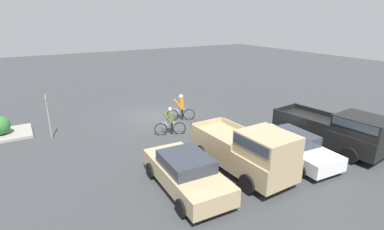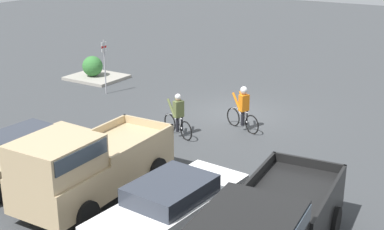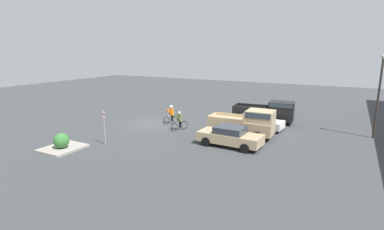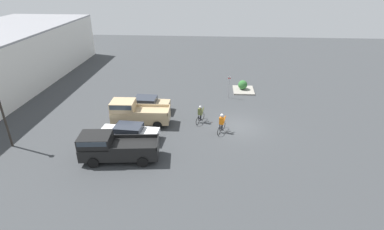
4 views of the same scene
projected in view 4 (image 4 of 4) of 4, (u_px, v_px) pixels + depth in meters
name	position (u px, v px, depth m)	size (l,w,h in m)	color
ground_plane	(239.00, 126.00, 26.76)	(80.00, 80.00, 0.00)	#383A3D
pickup_truck_0	(113.00, 147.00, 21.65)	(2.62, 5.75, 2.05)	black
sedan_0	(129.00, 132.00, 24.35)	(2.18, 4.87, 1.33)	white
pickup_truck_1	(136.00, 113.00, 26.64)	(2.26, 5.17, 2.24)	tan
sedan_1	(146.00, 104.00, 29.33)	(2.17, 4.66, 1.45)	tan
cyclist_0	(200.00, 114.00, 27.13)	(1.70, 0.73, 1.67)	black
cyclist_1	(222.00, 123.00, 25.42)	(1.74, 0.74, 1.75)	black
fire_lane_sign	(229.00, 84.00, 32.00)	(0.06, 0.30, 2.57)	#9E9EA3
curb_island	(243.00, 90.00, 34.54)	(2.75, 2.35, 0.15)	gray
shrub	(243.00, 85.00, 34.42)	(1.05, 1.05, 1.05)	#337033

